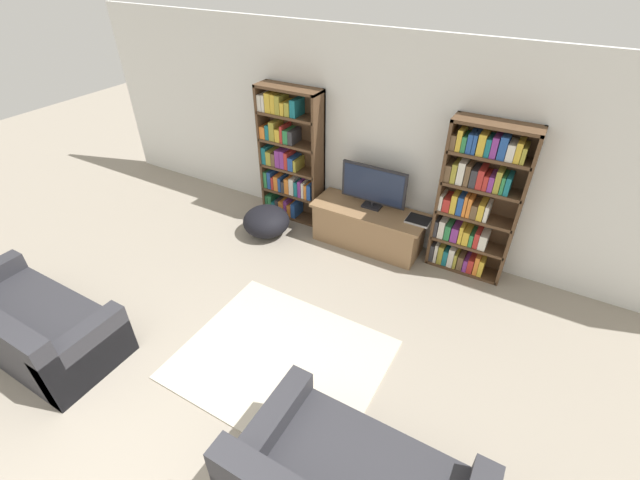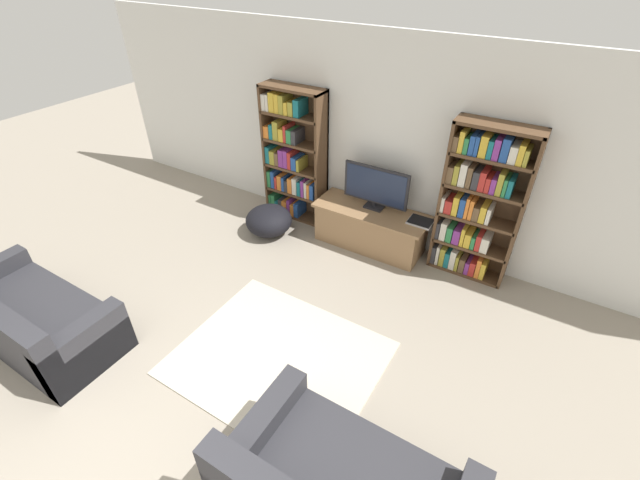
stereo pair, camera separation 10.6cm
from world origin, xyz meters
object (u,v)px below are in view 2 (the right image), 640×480
(bookshelf_right, at_px, (477,204))
(beanbag_ottoman, at_px, (269,220))
(tv_stand, at_px, (370,228))
(television, at_px, (376,187))
(bookshelf_left, at_px, (292,157))
(couch_left_sectional, at_px, (33,320))
(laptop, at_px, (421,222))

(bookshelf_right, height_order, beanbag_ottoman, bookshelf_right)
(tv_stand, bearing_deg, television, 90.00)
(bookshelf_left, bearing_deg, bookshelf_right, -0.03)
(bookshelf_right, distance_m, couch_left_sectional, 4.81)
(laptop, bearing_deg, television, 177.88)
(bookshelf_left, xyz_separation_m, beanbag_ottoman, (-0.01, -0.60, -0.71))
(tv_stand, relative_size, laptop, 5.03)
(bookshelf_right, xyz_separation_m, beanbag_ottoman, (-2.53, -0.60, -0.73))
(couch_left_sectional, bearing_deg, television, 56.99)
(bookshelf_left, xyz_separation_m, bookshelf_right, (2.52, -0.00, 0.02))
(tv_stand, height_order, beanbag_ottoman, tv_stand)
(bookshelf_left, distance_m, television, 1.31)
(bookshelf_right, bearing_deg, bookshelf_left, 179.97)
(couch_left_sectional, bearing_deg, beanbag_ottoman, 73.39)
(tv_stand, distance_m, beanbag_ottoman, 1.39)
(laptop, bearing_deg, bookshelf_right, 10.13)
(bookshelf_right, relative_size, tv_stand, 1.26)
(television, relative_size, beanbag_ottoman, 1.35)
(bookshelf_left, bearing_deg, beanbag_ottoman, -91.13)
(bookshelf_right, bearing_deg, beanbag_ottoman, -166.57)
(tv_stand, relative_size, beanbag_ottoman, 2.32)
(tv_stand, bearing_deg, bookshelf_left, 173.25)
(television, bearing_deg, beanbag_ottoman, -158.29)
(bookshelf_left, distance_m, bookshelf_right, 2.52)
(laptop, height_order, beanbag_ottoman, laptop)
(tv_stand, bearing_deg, bookshelf_right, 7.20)
(beanbag_ottoman, bearing_deg, bookshelf_right, 13.43)
(bookshelf_right, relative_size, television, 2.18)
(bookshelf_left, relative_size, beanbag_ottoman, 2.94)
(tv_stand, height_order, television, television)
(bookshelf_right, xyz_separation_m, couch_left_sectional, (-3.35, -3.38, -0.66))
(bookshelf_left, relative_size, bookshelf_right, 1.00)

